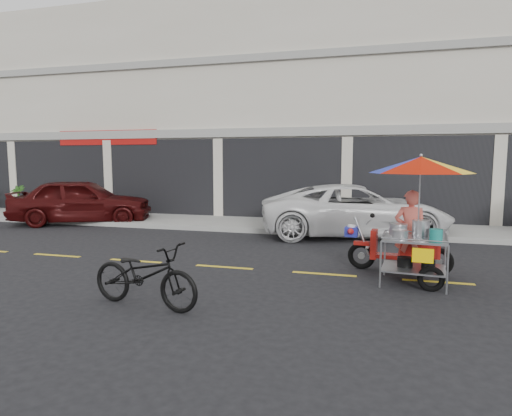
% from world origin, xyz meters
% --- Properties ---
extents(ground, '(90.00, 90.00, 0.00)m').
position_xyz_m(ground, '(0.00, 0.00, 0.00)').
color(ground, black).
extents(sidewalk, '(45.00, 3.00, 0.15)m').
position_xyz_m(sidewalk, '(0.00, 5.50, 0.07)').
color(sidewalk, gray).
rests_on(sidewalk, ground).
extents(shophouse_block, '(36.00, 8.11, 10.40)m').
position_xyz_m(shophouse_block, '(2.82, 10.59, 4.24)').
color(shophouse_block, beige).
rests_on(shophouse_block, ground).
extents(centerline, '(42.00, 0.10, 0.01)m').
position_xyz_m(centerline, '(0.00, 0.00, 0.00)').
color(centerline, gold).
rests_on(centerline, ground).
extents(maroon_sedan, '(4.86, 3.43, 1.54)m').
position_xyz_m(maroon_sedan, '(-8.63, 4.38, 0.77)').
color(maroon_sedan, '#370809').
rests_on(maroon_sedan, ground).
extents(white_pickup, '(5.70, 3.61, 1.47)m').
position_xyz_m(white_pickup, '(0.36, 4.41, 0.73)').
color(white_pickup, white).
rests_on(white_pickup, ground).
extents(plant_short, '(0.60, 0.60, 1.03)m').
position_xyz_m(plant_short, '(-12.38, 5.48, 0.67)').
color(plant_short, '#244F18').
rests_on(plant_short, sidewalk).
extents(near_bicycle, '(1.90, 0.92, 0.96)m').
position_xyz_m(near_bicycle, '(-2.34, -2.50, 0.48)').
color(near_bicycle, black).
rests_on(near_bicycle, ground).
extents(food_vendor_rig, '(2.24, 1.96, 2.26)m').
position_xyz_m(food_vendor_rig, '(1.57, 0.07, 1.42)').
color(food_vendor_rig, black).
rests_on(food_vendor_rig, ground).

